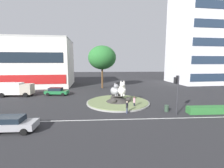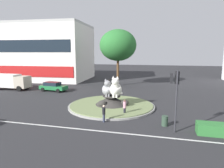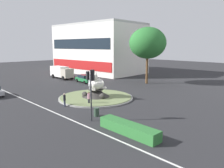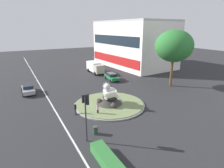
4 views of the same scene
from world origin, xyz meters
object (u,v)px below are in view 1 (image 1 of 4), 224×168
cat_statue_white (122,90)px  sedan_on_far_lane (57,91)px  traffic_light_mast (177,86)px  pedestrian_black_shirt (127,107)px  cat_statue_grey (115,90)px  shophouse_block (28,63)px  pedestrian_pink_shirt (134,102)px  office_tower (205,29)px  delivery_box_truck (15,89)px  litter_bin (167,108)px  broadleaf_tree_behind_island (102,58)px  hatchback_near_shophouse (12,123)px

cat_statue_white → sedan_on_far_lane: size_ratio=0.56×
traffic_light_mast → pedestrian_black_shirt: size_ratio=3.06×
cat_statue_grey → pedestrian_black_shirt: (1.16, -5.29, -1.23)m
shophouse_block → pedestrian_pink_shirt: size_ratio=14.70×
office_tower → pedestrian_black_shirt: office_tower is taller
traffic_light_mast → cat_statue_white: bearing=44.8°
cat_statue_white → office_tower: office_tower is taller
pedestrian_black_shirt → delivery_box_truck: delivery_box_truck is taller
pedestrian_black_shirt → office_tower: bearing=158.8°
pedestrian_pink_shirt → litter_bin: bearing=-150.7°
pedestrian_black_shirt → shophouse_block: bearing=-113.4°
cat_statue_white → cat_statue_grey: bearing=-105.1°
shophouse_block → litter_bin: bearing=-44.6°
office_tower → broadleaf_tree_behind_island: size_ratio=3.13×
cat_statue_grey → litter_bin: (6.65, -4.88, -1.65)m
traffic_light_mast → delivery_box_truck: size_ratio=0.75×
hatchback_near_shophouse → pedestrian_black_shirt: bearing=21.3°
shophouse_block → sedan_on_far_lane: shophouse_block is taller
cat_statue_white → traffic_light_mast: bearing=38.7°
traffic_light_mast → litter_bin: traffic_light_mast is taller
sedan_on_far_lane → litter_bin: (17.95, -11.82, -0.35)m
shophouse_block → delivery_box_truck: 15.21m
cat_statue_grey → shophouse_block: size_ratio=0.10×
shophouse_block → litter_bin: (29.28, -25.26, -6.01)m
cat_statue_grey → sedan_on_far_lane: 13.33m
cat_statue_grey → sedan_on_far_lane: (-11.30, 6.94, -1.31)m
cat_statue_grey → cat_statue_white: (1.10, -0.14, 0.13)m
litter_bin → cat_statue_white: bearing=139.5°
traffic_light_mast → pedestrian_pink_shirt: size_ratio=3.01×
cat_statue_white → litter_bin: bearing=41.8°
litter_bin → pedestrian_pink_shirt: bearing=152.1°
office_tower → pedestrian_black_shirt: 43.97m
shophouse_block → litter_bin: shophouse_block is taller
sedan_on_far_lane → delivery_box_truck: delivery_box_truck is taller
shophouse_block → cat_statue_grey: bearing=-45.8°
pedestrian_black_shirt → sedan_on_far_lane: pedestrian_black_shirt is taller
pedestrian_pink_shirt → office_tower: bearing=-78.8°
cat_statue_white → shophouse_block: bearing=-138.6°
litter_bin → pedestrian_black_shirt: bearing=-175.7°
litter_bin → traffic_light_mast: bearing=-59.9°
traffic_light_mast → office_tower: size_ratio=0.15×
shophouse_block → hatchback_near_shophouse: (11.78, -30.28, -5.66)m
traffic_light_mast → broadleaf_tree_behind_island: broadleaf_tree_behind_island is taller
shophouse_block → delivery_box_truck: size_ratio=3.67×
traffic_light_mast → litter_bin: 3.50m
office_tower → broadleaf_tree_behind_island: (-32.08, -8.78, -9.04)m
shophouse_block → broadleaf_tree_behind_island: shophouse_block is taller
shophouse_block → pedestrian_black_shirt: bearing=-51.0°
sedan_on_far_lane → delivery_box_truck: size_ratio=0.71×
shophouse_block → broadleaf_tree_behind_island: size_ratio=2.28×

